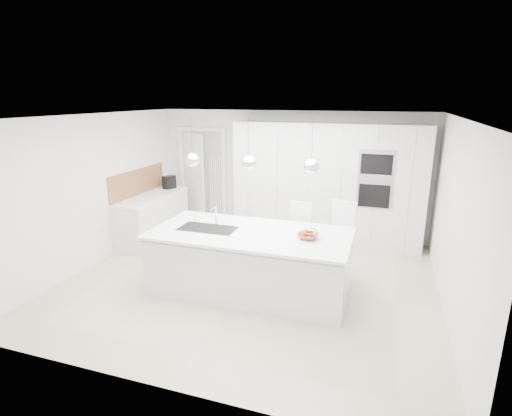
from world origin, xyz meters
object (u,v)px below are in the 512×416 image
(fruit_bowl, at_px, (308,236))
(bar_stool_right, at_px, (341,242))
(espresso_machine, at_px, (169,182))
(island_base, at_px, (250,264))
(bar_stool_left, at_px, (299,239))

(fruit_bowl, bearing_deg, bar_stool_right, 64.81)
(fruit_bowl, height_order, espresso_machine, espresso_machine)
(bar_stool_right, bearing_deg, island_base, -134.04)
(fruit_bowl, bearing_deg, bar_stool_left, 110.12)
(fruit_bowl, height_order, bar_stool_right, bar_stool_right)
(island_base, distance_m, fruit_bowl, 0.98)
(bar_stool_left, xyz_separation_m, bar_stool_right, (0.67, -0.02, 0.04))
(island_base, height_order, bar_stool_right, bar_stool_right)
(island_base, relative_size, espresso_machine, 10.42)
(espresso_machine, height_order, bar_stool_left, espresso_machine)
(bar_stool_right, bearing_deg, bar_stool_left, -169.73)
(bar_stool_left, bearing_deg, espresso_machine, 165.54)
(espresso_machine, distance_m, bar_stool_left, 3.37)
(fruit_bowl, xyz_separation_m, bar_stool_left, (-0.30, 0.81, -0.36))
(bar_stool_left, bearing_deg, island_base, -113.92)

